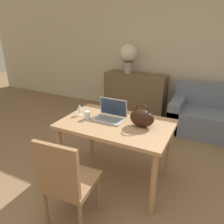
# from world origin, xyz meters

# --- Properties ---
(ground_plane) EXTENTS (14.00, 14.00, 0.00)m
(ground_plane) POSITION_xyz_m (0.00, 0.00, 0.00)
(ground_plane) COLOR #846647
(wall_back) EXTENTS (10.00, 0.06, 2.70)m
(wall_back) POSITION_xyz_m (0.00, 3.08, 1.35)
(wall_back) COLOR beige
(wall_back) RESTS_ON ground_plane
(dining_table) EXTENTS (1.25, 0.80, 0.77)m
(dining_table) POSITION_xyz_m (-0.15, 0.64, 0.67)
(dining_table) COLOR #A87F56
(dining_table) RESTS_ON ground_plane
(chair) EXTENTS (0.47, 0.47, 0.95)m
(chair) POSITION_xyz_m (-0.25, -0.17, 0.53)
(chair) COLOR olive
(chair) RESTS_ON ground_plane
(couch) EXTENTS (1.63, 0.81, 0.82)m
(couch) POSITION_xyz_m (0.93, 2.53, 0.29)
(couch) COLOR slate
(couch) RESTS_ON ground_plane
(sideboard) EXTENTS (1.27, 0.40, 0.87)m
(sideboard) POSITION_xyz_m (-0.72, 2.76, 0.43)
(sideboard) COLOR brown
(sideboard) RESTS_ON ground_plane
(laptop) EXTENTS (0.35, 0.25, 0.23)m
(laptop) POSITION_xyz_m (-0.25, 0.71, 0.84)
(laptop) COLOR #ADADB2
(laptop) RESTS_ON dining_table
(drinking_glass) EXTENTS (0.06, 0.06, 0.09)m
(drinking_glass) POSITION_xyz_m (-0.50, 0.58, 0.82)
(drinking_glass) COLOR silver
(drinking_glass) RESTS_ON dining_table
(wine_glass) EXTENTS (0.06, 0.06, 0.14)m
(wine_glass) POSITION_xyz_m (-0.64, 0.64, 0.87)
(wine_glass) COLOR silver
(wine_glass) RESTS_ON dining_table
(handbag) EXTENTS (0.27, 0.15, 0.26)m
(handbag) POSITION_xyz_m (0.14, 0.68, 0.87)
(handbag) COLOR black
(handbag) RESTS_ON dining_table
(flower_vase) EXTENTS (0.36, 0.36, 0.58)m
(flower_vase) POSITION_xyz_m (-0.90, 2.76, 1.23)
(flower_vase) COLOR #9E998E
(flower_vase) RESTS_ON sideboard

